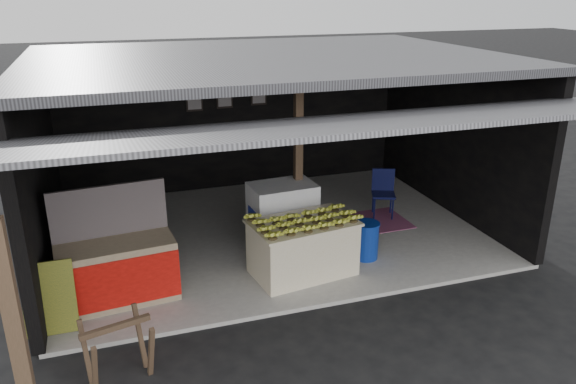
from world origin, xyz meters
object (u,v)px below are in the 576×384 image
object	(u,v)px
banana_table	(303,247)
plastic_chair	(383,189)
sawhorse	(118,346)
white_crate	(283,217)
neighbor_stall	(118,269)
water_barrel	(366,241)

from	to	relation	value
banana_table	plastic_chair	size ratio (longest dim) A/B	1.86
sawhorse	white_crate	bearing A→B (deg)	28.40
white_crate	plastic_chair	bearing A→B (deg)	15.75
neighbor_stall	plastic_chair	size ratio (longest dim) A/B	1.81
banana_table	neighbor_stall	world-z (taller)	neighbor_stall
white_crate	sawhorse	distance (m)	3.55
banana_table	white_crate	bearing A→B (deg)	84.30
water_barrel	plastic_chair	distance (m)	1.82
white_crate	sawhorse	world-z (taller)	white_crate
banana_table	water_barrel	bearing A→B (deg)	-0.31
white_crate	water_barrel	bearing A→B (deg)	-35.53
banana_table	plastic_chair	world-z (taller)	plastic_chair
water_barrel	neighbor_stall	bearing A→B (deg)	-178.60
white_crate	water_barrel	distance (m)	1.34
neighbor_stall	sawhorse	size ratio (longest dim) A/B	1.99
banana_table	plastic_chair	bearing A→B (deg)	29.09
banana_table	plastic_chair	distance (m)	2.68
banana_table	water_barrel	xyz separation A→B (m)	(1.09, 0.15, -0.13)
white_crate	neighbor_stall	bearing A→B (deg)	-167.48
plastic_chair	sawhorse	bearing A→B (deg)	-123.78
white_crate	banana_table	bearing A→B (deg)	-91.76
sawhorse	water_barrel	size ratio (longest dim) A/B	1.40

